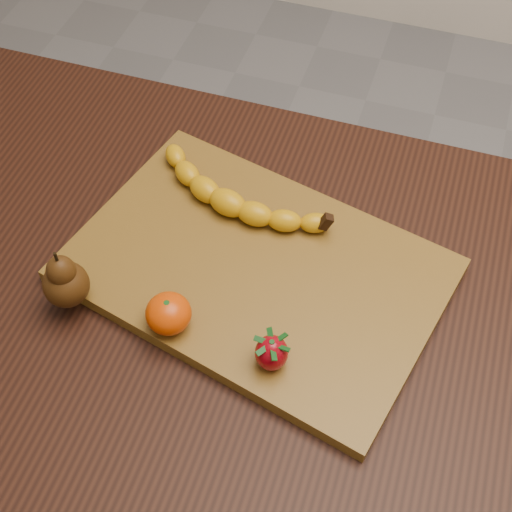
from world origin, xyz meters
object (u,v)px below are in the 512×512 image
(cutting_board, at_px, (256,270))
(pear, at_px, (63,277))
(table, at_px, (211,329))
(mandarin, at_px, (168,313))

(cutting_board, bearing_deg, pear, -136.32)
(table, xyz_separation_m, mandarin, (-0.02, -0.07, 0.14))
(pear, distance_m, mandarin, 0.13)
(pear, xyz_separation_m, mandarin, (0.13, 0.00, -0.02))
(pear, bearing_deg, cutting_board, 30.18)
(mandarin, bearing_deg, cutting_board, 58.38)
(cutting_board, xyz_separation_m, pear, (-0.20, -0.11, 0.05))
(table, height_order, mandarin, mandarin)
(cutting_board, height_order, mandarin, mandarin)
(pear, bearing_deg, mandarin, 1.15)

